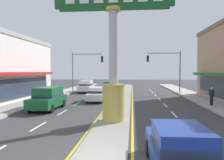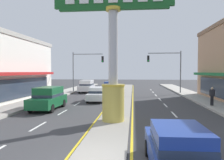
{
  "view_description": "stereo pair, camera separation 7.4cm",
  "coord_description": "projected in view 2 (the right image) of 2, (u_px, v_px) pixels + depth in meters",
  "views": [
    {
      "loc": [
        1.18,
        -7.3,
        3.22
      ],
      "look_at": [
        -0.32,
        8.56,
        2.6
      ],
      "focal_mm": 34.6,
      "sensor_mm": 36.0,
      "label": 1
    },
    {
      "loc": [
        1.25,
        -7.29,
        3.22
      ],
      "look_at": [
        -0.32,
        8.56,
        2.6
      ],
      "focal_mm": 34.6,
      "sensor_mm": 36.0,
      "label": 2
    }
  ],
  "objects": [
    {
      "name": "suv_near_left_lane",
      "position": [
        48.0,
        98.0,
        18.36
      ],
      "size": [
        1.97,
        4.6,
        1.9
      ],
      "color": "#14562D",
      "rests_on": "ground"
    },
    {
      "name": "sidewalk_left",
      "position": [
        41.0,
        99.0,
        24.3
      ],
      "size": [
        2.93,
        60.0,
        0.18
      ],
      "primitive_type": "cube",
      "color": "#ADA89E",
      "rests_on": "ground"
    },
    {
      "name": "traffic_light_right_side",
      "position": [
        168.0,
        64.0,
        31.09
      ],
      "size": [
        4.86,
        0.46,
        6.2
      ],
      "color": "slate",
      "rests_on": "ground"
    },
    {
      "name": "district_sign",
      "position": [
        113.0,
        59.0,
        13.38
      ],
      "size": [
        7.38,
        1.44,
        8.29
      ],
      "color": "gold",
      "rests_on": "median_strip"
    },
    {
      "name": "sidewalk_right",
      "position": [
        209.0,
        102.0,
        22.51
      ],
      "size": [
        2.93,
        60.0,
        0.18
      ],
      "primitive_type": "cube",
      "color": "#ADA89E",
      "rests_on": "ground"
    },
    {
      "name": "sedan_near_right_lane",
      "position": [
        109.0,
        86.0,
        35.47
      ],
      "size": [
        1.84,
        4.3,
        1.53
      ],
      "color": "navy",
      "rests_on": "ground"
    },
    {
      "name": "traffic_light_left_side",
      "position": [
        84.0,
        65.0,
        33.04
      ],
      "size": [
        4.86,
        0.46,
        6.2
      ],
      "color": "slate",
      "rests_on": "ground"
    },
    {
      "name": "median_strip",
      "position": [
        123.0,
        98.0,
        25.4
      ],
      "size": [
        2.03,
        52.0,
        0.14
      ],
      "primitive_type": "cube",
      "color": "gray",
      "rests_on": "ground"
    },
    {
      "name": "pedestrian_near_kerb",
      "position": [
        212.0,
        95.0,
        19.34
      ],
      "size": [
        0.44,
        0.43,
        1.64
      ],
      "color": "black",
      "rests_on": "sidewalk_right"
    },
    {
      "name": "sedan_far_left_oncoming",
      "position": [
        97.0,
        94.0,
        23.43
      ],
      "size": [
        1.94,
        4.35,
        1.53
      ],
      "color": "white",
      "rests_on": "ground"
    },
    {
      "name": "sedan_mid_left_lane",
      "position": [
        178.0,
        149.0,
        6.74
      ],
      "size": [
        1.91,
        4.34,
        1.53
      ],
      "color": "navy",
      "rests_on": "ground"
    },
    {
      "name": "suv_far_right_lane",
      "position": [
        87.0,
        86.0,
        33.48
      ],
      "size": [
        2.03,
        4.63,
        1.9
      ],
      "color": "white",
      "rests_on": "ground"
    },
    {
      "name": "lane_markings",
      "position": [
        122.0,
        100.0,
        24.05
      ],
      "size": [
        8.77,
        52.0,
        0.01
      ],
      "color": "silver",
      "rests_on": "ground"
    }
  ]
}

